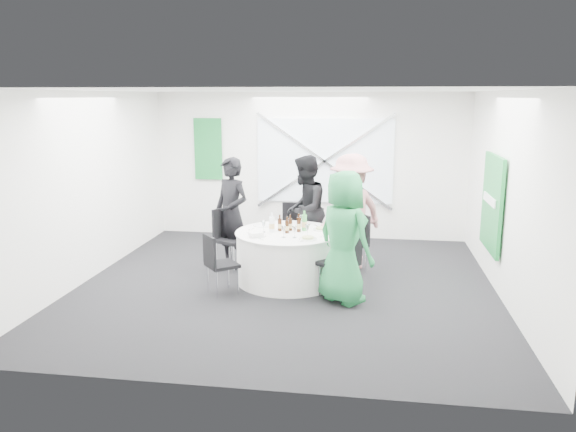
# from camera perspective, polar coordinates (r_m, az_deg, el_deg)

# --- Properties ---
(floor) EXTENTS (6.00, 6.00, 0.00)m
(floor) POSITION_cam_1_polar(r_m,az_deg,el_deg) (8.30, -0.20, -7.05)
(floor) COLOR black
(floor) RESTS_ON ground
(ceiling) EXTENTS (6.00, 6.00, 0.00)m
(ceiling) POSITION_cam_1_polar(r_m,az_deg,el_deg) (7.84, -0.22, 12.66)
(ceiling) COLOR silver
(ceiling) RESTS_ON wall_back
(wall_back) EXTENTS (6.00, 0.00, 6.00)m
(wall_back) POSITION_cam_1_polar(r_m,az_deg,el_deg) (10.90, 2.18, 5.13)
(wall_back) COLOR white
(wall_back) RESTS_ON floor
(wall_front) EXTENTS (6.00, 0.00, 6.00)m
(wall_front) POSITION_cam_1_polar(r_m,az_deg,el_deg) (5.07, -5.34, -3.11)
(wall_front) COLOR white
(wall_front) RESTS_ON floor
(wall_left) EXTENTS (0.00, 6.00, 6.00)m
(wall_left) POSITION_cam_1_polar(r_m,az_deg,el_deg) (8.91, -19.68, 2.85)
(wall_left) COLOR white
(wall_left) RESTS_ON floor
(wall_right) EXTENTS (0.00, 6.00, 6.00)m
(wall_right) POSITION_cam_1_polar(r_m,az_deg,el_deg) (8.07, 21.36, 1.82)
(wall_right) COLOR white
(wall_right) RESTS_ON floor
(window_panel) EXTENTS (2.60, 0.03, 1.60)m
(window_panel) POSITION_cam_1_polar(r_m,az_deg,el_deg) (10.82, 3.75, 5.59)
(window_panel) COLOR silver
(window_panel) RESTS_ON wall_back
(window_brace_a) EXTENTS (2.63, 0.05, 1.84)m
(window_brace_a) POSITION_cam_1_polar(r_m,az_deg,el_deg) (10.78, 3.73, 5.57)
(window_brace_a) COLOR silver
(window_brace_a) RESTS_ON window_panel
(window_brace_b) EXTENTS (2.63, 0.05, 1.84)m
(window_brace_b) POSITION_cam_1_polar(r_m,az_deg,el_deg) (10.78, 3.73, 5.57)
(window_brace_b) COLOR silver
(window_brace_b) RESTS_ON window_panel
(green_banner) EXTENTS (0.55, 0.04, 1.20)m
(green_banner) POSITION_cam_1_polar(r_m,az_deg,el_deg) (11.21, -8.12, 6.75)
(green_banner) COLOR #156C2B
(green_banner) RESTS_ON wall_back
(green_sign) EXTENTS (0.05, 1.20, 1.40)m
(green_sign) POSITION_cam_1_polar(r_m,az_deg,el_deg) (8.67, 20.02, 1.24)
(green_sign) COLOR #178032
(green_sign) RESTS_ON wall_right
(banquet_table) EXTENTS (1.56, 1.56, 0.76)m
(banquet_table) POSITION_cam_1_polar(r_m,az_deg,el_deg) (8.37, 0.00, -4.15)
(banquet_table) COLOR silver
(banquet_table) RESTS_ON floor
(chair_back) EXTENTS (0.46, 0.47, 0.94)m
(chair_back) POSITION_cam_1_polar(r_m,az_deg,el_deg) (9.54, 0.59, -1.05)
(chair_back) COLOR black
(chair_back) RESTS_ON floor
(chair_back_left) EXTENTS (0.60, 0.59, 0.97)m
(chair_back_left) POSITION_cam_1_polar(r_m,az_deg,el_deg) (9.03, -6.15, -1.76)
(chair_back_left) COLOR black
(chair_back_left) RESTS_ON floor
(chair_back_right) EXTENTS (0.58, 0.57, 0.91)m
(chair_back_right) POSITION_cam_1_polar(r_m,az_deg,el_deg) (8.90, 6.92, -2.25)
(chair_back_right) COLOR black
(chair_back_right) RESTS_ON floor
(chair_front_right) EXTENTS (0.63, 0.63, 1.00)m
(chair_front_right) POSITION_cam_1_polar(r_m,az_deg,el_deg) (7.64, 5.70, -4.20)
(chair_front_right) COLOR black
(chair_front_right) RESTS_ON floor
(chair_front_left) EXTENTS (0.55, 0.55, 0.87)m
(chair_front_left) POSITION_cam_1_polar(r_m,az_deg,el_deg) (7.84, -7.23, -4.45)
(chair_front_left) COLOR black
(chair_front_left) RESTS_ON floor
(person_man_back_left) EXTENTS (0.78, 0.69, 1.78)m
(person_man_back_left) POSITION_cam_1_polar(r_m,az_deg,el_deg) (8.98, -5.77, 0.28)
(person_man_back_left) COLOR black
(person_man_back_left) RESTS_ON floor
(person_man_back) EXTENTS (0.58, 0.92, 1.79)m
(person_man_back) POSITION_cam_1_polar(r_m,az_deg,el_deg) (9.20, 1.71, 0.63)
(person_man_back) COLOR black
(person_man_back) RESTS_ON floor
(person_woman_pink) EXTENTS (1.26, 1.21, 1.85)m
(person_woman_pink) POSITION_cam_1_polar(r_m,az_deg,el_deg) (8.93, 6.41, 0.40)
(person_woman_pink) COLOR tan
(person_woman_pink) RESTS_ON floor
(person_woman_green) EXTENTS (1.03, 1.00, 1.78)m
(person_woman_green) POSITION_cam_1_polar(r_m,az_deg,el_deg) (7.46, 5.69, -2.17)
(person_woman_green) COLOR #238344
(person_woman_green) RESTS_ON floor
(plate_back) EXTENTS (0.27, 0.27, 0.01)m
(plate_back) POSITION_cam_1_polar(r_m,az_deg,el_deg) (8.79, 0.99, -0.76)
(plate_back) COLOR white
(plate_back) RESTS_ON banquet_table
(plate_back_left) EXTENTS (0.26, 0.26, 0.01)m
(plate_back_left) POSITION_cam_1_polar(r_m,az_deg,el_deg) (8.67, -2.67, -0.96)
(plate_back_left) COLOR white
(plate_back_left) RESTS_ON banquet_table
(plate_back_right) EXTENTS (0.25, 0.25, 0.04)m
(plate_back_right) POSITION_cam_1_polar(r_m,az_deg,el_deg) (8.41, 3.41, -1.32)
(plate_back_right) COLOR white
(plate_back_right) RESTS_ON banquet_table
(plate_front_right) EXTENTS (0.25, 0.25, 0.04)m
(plate_front_right) POSITION_cam_1_polar(r_m,az_deg,el_deg) (7.85, 2.04, -2.27)
(plate_front_right) COLOR white
(plate_front_right) RESTS_ON banquet_table
(plate_front_left) EXTENTS (0.25, 0.25, 0.01)m
(plate_front_left) POSITION_cam_1_polar(r_m,az_deg,el_deg) (8.04, -3.10, -2.00)
(plate_front_left) COLOR white
(plate_front_left) RESTS_ON banquet_table
(napkin) EXTENTS (0.23, 0.21, 0.05)m
(napkin) POSITION_cam_1_polar(r_m,az_deg,el_deg) (7.98, -3.27, -1.86)
(napkin) COLOR silver
(napkin) RESTS_ON plate_front_left
(beer_bottle_a) EXTENTS (0.06, 0.06, 0.24)m
(beer_bottle_a) POSITION_cam_1_polar(r_m,az_deg,el_deg) (8.32, -0.84, -0.89)
(beer_bottle_a) COLOR #3B1B0A
(beer_bottle_a) RESTS_ON banquet_table
(beer_bottle_b) EXTENTS (0.06, 0.06, 0.24)m
(beer_bottle_b) POSITION_cam_1_polar(r_m,az_deg,el_deg) (8.34, 0.23, -0.88)
(beer_bottle_b) COLOR #3B1B0A
(beer_bottle_b) RESTS_ON banquet_table
(beer_bottle_c) EXTENTS (0.06, 0.06, 0.28)m
(beer_bottle_c) POSITION_cam_1_polar(r_m,az_deg,el_deg) (8.25, 1.11, -0.90)
(beer_bottle_c) COLOR #3B1B0A
(beer_bottle_c) RESTS_ON banquet_table
(beer_bottle_d) EXTENTS (0.06, 0.06, 0.25)m
(beer_bottle_d) POSITION_cam_1_polar(r_m,az_deg,el_deg) (8.19, -0.10, -1.12)
(beer_bottle_d) COLOR #3B1B0A
(beer_bottle_d) RESTS_ON banquet_table
(green_water_bottle) EXTENTS (0.08, 0.08, 0.30)m
(green_water_bottle) POSITION_cam_1_polar(r_m,az_deg,el_deg) (8.33, 1.66, -0.70)
(green_water_bottle) COLOR green
(green_water_bottle) RESTS_ON banquet_table
(clear_water_bottle) EXTENTS (0.08, 0.08, 0.29)m
(clear_water_bottle) POSITION_cam_1_polar(r_m,az_deg,el_deg) (8.25, -1.65, -0.88)
(clear_water_bottle) COLOR white
(clear_water_bottle) RESTS_ON banquet_table
(wine_glass_a) EXTENTS (0.07, 0.07, 0.17)m
(wine_glass_a) POSITION_cam_1_polar(r_m,az_deg,el_deg) (8.24, -2.49, -0.80)
(wine_glass_a) COLOR white
(wine_glass_a) RESTS_ON banquet_table
(wine_glass_b) EXTENTS (0.07, 0.07, 0.17)m
(wine_glass_b) POSITION_cam_1_polar(r_m,az_deg,el_deg) (7.92, 0.67, -1.33)
(wine_glass_b) COLOR white
(wine_glass_b) RESTS_ON banquet_table
(wine_glass_c) EXTENTS (0.07, 0.07, 0.17)m
(wine_glass_c) POSITION_cam_1_polar(r_m,az_deg,el_deg) (8.61, 1.35, -0.24)
(wine_glass_c) COLOR white
(wine_glass_c) RESTS_ON banquet_table
(wine_glass_d) EXTENTS (0.07, 0.07, 0.17)m
(wine_glass_d) POSITION_cam_1_polar(r_m,az_deg,el_deg) (7.93, -0.45, -1.31)
(wine_glass_d) COLOR white
(wine_glass_d) RESTS_ON banquet_table
(wine_glass_e) EXTENTS (0.07, 0.07, 0.17)m
(wine_glass_e) POSITION_cam_1_polar(r_m,az_deg,el_deg) (8.00, 1.97, -1.20)
(wine_glass_e) COLOR white
(wine_glass_e) RESTS_ON banquet_table
(fork_a) EXTENTS (0.15, 0.03, 0.01)m
(fork_a) POSITION_cam_1_polar(r_m,az_deg,el_deg) (8.76, 1.89, -0.83)
(fork_a) COLOR silver
(fork_a) RESTS_ON banquet_table
(knife_a) EXTENTS (0.15, 0.03, 0.01)m
(knife_a) POSITION_cam_1_polar(r_m,az_deg,el_deg) (8.83, -0.29, -0.72)
(knife_a) COLOR silver
(knife_a) RESTS_ON banquet_table
(fork_b) EXTENTS (0.11, 0.12, 0.01)m
(fork_b) POSITION_cam_1_polar(r_m,az_deg,el_deg) (7.76, 1.59, -2.54)
(fork_b) COLOR silver
(fork_b) RESTS_ON banquet_table
(knife_b) EXTENTS (0.10, 0.13, 0.01)m
(knife_b) POSITION_cam_1_polar(r_m,az_deg,el_deg) (8.03, 3.63, -2.06)
(knife_b) COLOR silver
(knife_b) RESTS_ON banquet_table
(fork_c) EXTENTS (0.09, 0.14, 0.01)m
(fork_c) POSITION_cam_1_polar(r_m,az_deg,el_deg) (8.74, -2.13, -0.86)
(fork_c) COLOR silver
(fork_c) RESTS_ON banquet_table
(knife_c) EXTENTS (0.08, 0.14, 0.01)m
(knife_c) POSITION_cam_1_polar(r_m,az_deg,el_deg) (8.45, -3.74, -1.34)
(knife_c) COLOR silver
(knife_c) RESTS_ON banquet_table
(fork_d) EXTENTS (0.08, 0.14, 0.01)m
(fork_d) POSITION_cam_1_polar(r_m,az_deg,el_deg) (8.32, 3.96, -1.55)
(fork_d) COLOR silver
(fork_d) RESTS_ON banquet_table
(knife_d) EXTENTS (0.09, 0.14, 0.01)m
(knife_d) POSITION_cam_1_polar(r_m,az_deg,el_deg) (8.64, 2.95, -1.02)
(knife_d) COLOR silver
(knife_d) RESTS_ON banquet_table
(fork_e) EXTENTS (0.10, 0.13, 0.01)m
(fork_e) POSITION_cam_1_polar(r_m,az_deg,el_deg) (8.17, -3.94, -1.81)
(fork_e) COLOR silver
(fork_e) RESTS_ON banquet_table
(knife_e) EXTENTS (0.11, 0.13, 0.01)m
(knife_e) POSITION_cam_1_polar(r_m,az_deg,el_deg) (7.87, -2.79, -2.35)
(knife_e) COLOR silver
(knife_e) RESTS_ON banquet_table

